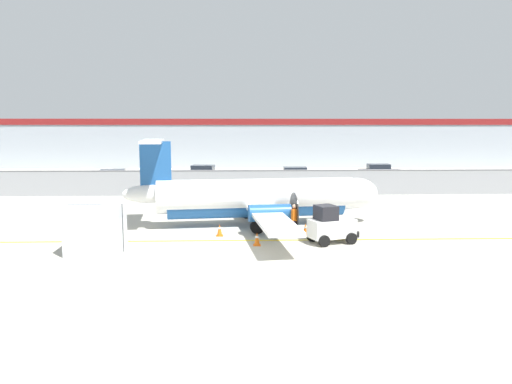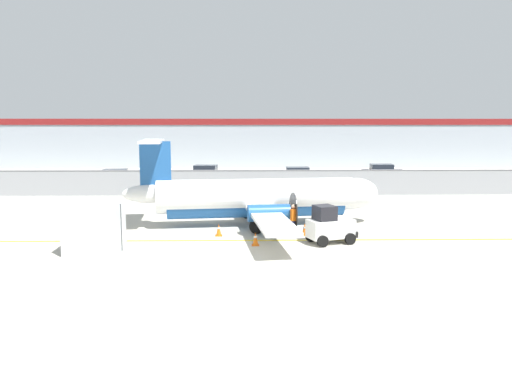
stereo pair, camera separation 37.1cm
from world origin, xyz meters
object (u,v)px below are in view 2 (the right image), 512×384
traffic_cone_near_left (305,229)px  parked_car_1 (205,173)px  traffic_cone_far_right (255,239)px  parked_car_0 (114,178)px  cargo_container (94,228)px  traffic_cone_near_right (219,230)px  parked_car_2 (296,175)px  traffic_cone_far_left (316,217)px  commuter_airplane (261,198)px  parked_car_3 (383,172)px  baggage_tug (330,226)px  ground_crew_worker (293,219)px

traffic_cone_near_left → parked_car_1: parked_car_1 is taller
traffic_cone_far_right → parked_car_0: 25.68m
cargo_container → traffic_cone_near_right: bearing=28.6°
traffic_cone_near_left → parked_car_2: bearing=85.5°
traffic_cone_far_left → parked_car_0: bearing=134.3°
commuter_airplane → traffic_cone_far_left: bearing=8.3°
traffic_cone_far_right → parked_car_1: 27.28m
traffic_cone_near_left → parked_car_0: size_ratio=0.15×
parked_car_1 → parked_car_2: same height
traffic_cone_near_left → parked_car_2: (1.75, 22.06, 0.58)m
traffic_cone_near_right → parked_car_3: size_ratio=0.15×
baggage_tug → commuter_airplane: bearing=106.4°
traffic_cone_far_left → parked_car_1: parked_car_1 is taller
parked_car_2 → parked_car_3: bearing=-157.8°
traffic_cone_near_right → parked_car_0: (-10.68, 20.29, 0.58)m
traffic_cone_far_left → parked_car_0: (-16.28, 16.67, 0.58)m
traffic_cone_far_right → parked_car_3: 30.91m
baggage_tug → parked_car_2: baggage_tug is taller
traffic_cone_far_right → parked_car_1: bearing=99.8°
traffic_cone_far_left → ground_crew_worker: bearing=-114.1°
ground_crew_worker → cargo_container: size_ratio=0.70×
ground_crew_worker → traffic_cone_far_right: size_ratio=2.66×
parked_car_2 → parked_car_1: bearing=-14.7°
traffic_cone_far_left → parked_car_1: bearing=111.6°
traffic_cone_near_left → parked_car_0: bearing=126.9°
traffic_cone_near_right → parked_car_3: parked_car_3 is taller
parked_car_1 → baggage_tug: bearing=115.3°
baggage_tug → parked_car_2: bearing=68.7°
traffic_cone_near_right → cargo_container: bearing=-150.1°
parked_car_2 → cargo_container: bearing=66.8°
cargo_container → parked_car_2: bearing=63.9°
traffic_cone_near_left → cargo_container: bearing=-162.2°
traffic_cone_far_left → parked_car_3: size_ratio=0.15×
ground_crew_worker → parked_car_3: 28.41m
parked_car_1 → parked_car_3: 18.34m
ground_crew_worker → parked_car_1: 25.91m
traffic_cone_far_right → parked_car_1: (-4.64, 26.87, 0.58)m
commuter_airplane → traffic_cone_near_left: 3.71m
ground_crew_worker → cargo_container: cargo_container is taller
parked_car_0 → parked_car_1: same height
traffic_cone_near_right → traffic_cone_far_left: same height
parked_car_1 → commuter_airplane: bearing=110.8°
traffic_cone_far_right → parked_car_3: (13.69, 27.71, 0.58)m
traffic_cone_near_left → traffic_cone_far_right: bearing=-140.5°
baggage_tug → parked_car_0: (-16.19, 22.01, 0.04)m
baggage_tug → traffic_cone_near_right: (-5.50, 1.72, -0.54)m
cargo_container → traffic_cone_far_left: size_ratio=3.82×
parked_car_0 → traffic_cone_near_left: bearing=119.3°
commuter_airplane → parked_car_0: size_ratio=3.67×
traffic_cone_far_left → traffic_cone_far_right: same height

